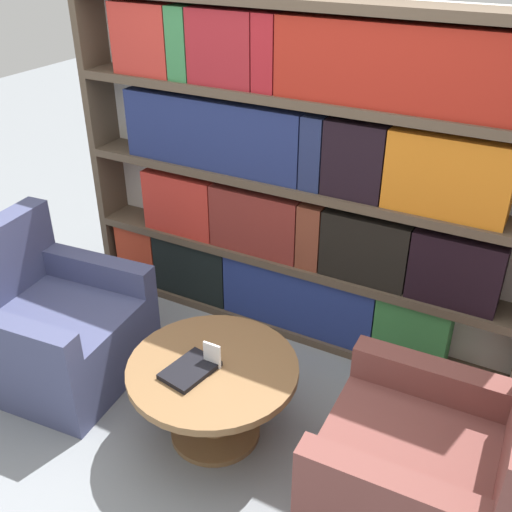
# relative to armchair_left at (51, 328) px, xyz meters

# --- Properties ---
(ground_plane) EXTENTS (14.00, 14.00, 0.00)m
(ground_plane) POSITION_rel_armchair_left_xyz_m (1.00, -0.18, -0.30)
(ground_plane) COLOR gray
(bookshelf) EXTENTS (2.79, 0.30, 1.99)m
(bookshelf) POSITION_rel_armchair_left_xyz_m (1.00, 1.06, 0.68)
(bookshelf) COLOR silver
(bookshelf) RESTS_ON ground_plane
(armchair_left) EXTENTS (0.91, 0.88, 0.88)m
(armchair_left) POSITION_rel_armchair_left_xyz_m (0.00, 0.00, 0.00)
(armchair_left) COLOR #42476B
(armchair_left) RESTS_ON ground_plane
(armchair_right) EXTENTS (0.86, 0.83, 0.88)m
(armchair_right) POSITION_rel_armchair_left_xyz_m (2.15, 0.01, 0.00)
(armchair_right) COLOR brown
(armchair_right) RESTS_ON ground_plane
(coffee_table) EXTENTS (0.84, 0.84, 0.45)m
(coffee_table) POSITION_rel_armchair_left_xyz_m (1.07, 0.01, 0.02)
(coffee_table) COLOR brown
(coffee_table) RESTS_ON ground_plane
(table_sign) EXTENTS (0.09, 0.06, 0.13)m
(table_sign) POSITION_rel_armchair_left_xyz_m (1.07, 0.01, 0.20)
(table_sign) COLOR black
(table_sign) RESTS_ON coffee_table
(stray_book) EXTENTS (0.22, 0.29, 0.03)m
(stray_book) POSITION_rel_armchair_left_xyz_m (1.01, -0.08, 0.16)
(stray_book) COLOR black
(stray_book) RESTS_ON coffee_table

